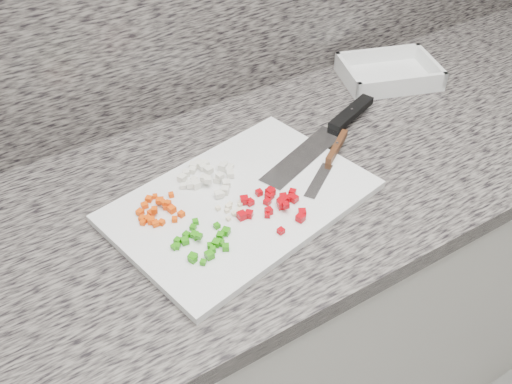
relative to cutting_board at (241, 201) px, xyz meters
The scene contains 11 objects.
cabinet 0.49m from the cutting_board, 28.50° to the left, with size 3.92×0.62×0.86m, color silver.
countertop 0.10m from the cutting_board, 28.50° to the left, with size 3.96×0.64×0.04m, color #625D57.
cutting_board is the anchor object (origin of this frame).
carrot_pile 0.16m from the cutting_board, 163.59° to the left, with size 0.09×0.09×0.02m.
onion_pile 0.09m from the cutting_board, 106.78° to the left, with size 0.12×0.12×0.02m.
green_pepper_pile 0.14m from the cutting_board, 149.55° to the right, with size 0.11×0.10×0.02m.
red_pepper_pile 0.06m from the cutting_board, 52.97° to the right, with size 0.13×0.12×0.02m.
garlic_pile 0.04m from the cutting_board, 138.27° to the right, with size 0.05×0.05×0.01m.
chef_knife 0.30m from the cutting_board, 16.37° to the left, with size 0.37×0.17×0.02m.
paring_knife 0.22m from the cutting_board, ahead, with size 0.19×0.14×0.02m.
tray 0.58m from the cutting_board, 20.38° to the left, with size 0.27×0.23×0.05m.
Camera 1 is at (-0.48, 0.71, 1.61)m, focal length 40.00 mm.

